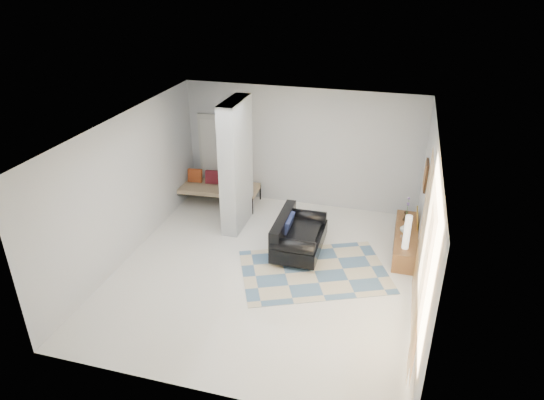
# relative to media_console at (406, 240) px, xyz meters

# --- Properties ---
(floor) EXTENTS (6.00, 6.00, 0.00)m
(floor) POSITION_rel_media_console_xyz_m (-2.52, -1.49, -0.20)
(floor) COLOR white
(floor) RESTS_ON ground
(ceiling) EXTENTS (6.00, 6.00, 0.00)m
(ceiling) POSITION_rel_media_console_xyz_m (-2.52, -1.49, 2.60)
(ceiling) COLOR white
(ceiling) RESTS_ON wall_back
(wall_back) EXTENTS (6.00, 0.00, 6.00)m
(wall_back) POSITION_rel_media_console_xyz_m (-2.52, 1.51, 1.20)
(wall_back) COLOR silver
(wall_back) RESTS_ON ground
(wall_front) EXTENTS (6.00, 0.00, 6.00)m
(wall_front) POSITION_rel_media_console_xyz_m (-2.52, -4.49, 1.20)
(wall_front) COLOR silver
(wall_front) RESTS_ON ground
(wall_left) EXTENTS (0.00, 6.00, 6.00)m
(wall_left) POSITION_rel_media_console_xyz_m (-5.27, -1.49, 1.20)
(wall_left) COLOR silver
(wall_left) RESTS_ON ground
(wall_right) EXTENTS (0.00, 6.00, 6.00)m
(wall_right) POSITION_rel_media_console_xyz_m (0.23, -1.49, 1.20)
(wall_right) COLOR silver
(wall_right) RESTS_ON ground
(partition_column) EXTENTS (0.35, 1.20, 2.80)m
(partition_column) POSITION_rel_media_console_xyz_m (-3.62, 0.11, 1.20)
(partition_column) COLOR #B2B7B9
(partition_column) RESTS_ON floor
(hallway_door) EXTENTS (0.85, 0.06, 2.04)m
(hallway_door) POSITION_rel_media_console_xyz_m (-4.62, 1.47, 0.82)
(hallway_door) COLOR beige
(hallway_door) RESTS_ON floor
(curtain) EXTENTS (0.00, 2.55, 2.55)m
(curtain) POSITION_rel_media_console_xyz_m (0.15, -2.64, 1.25)
(curtain) COLOR gold
(curtain) RESTS_ON wall_right
(wall_art) EXTENTS (0.04, 0.45, 0.55)m
(wall_art) POSITION_rel_media_console_xyz_m (0.20, -0.00, 1.45)
(wall_art) COLOR #341D0E
(wall_art) RESTS_ON wall_right
(media_console) EXTENTS (0.45, 1.88, 0.80)m
(media_console) POSITION_rel_media_console_xyz_m (0.00, 0.00, 0.00)
(media_console) COLOR brown
(media_console) RESTS_ON floor
(loveseat) EXTENTS (0.89, 1.52, 0.76)m
(loveseat) POSITION_rel_media_console_xyz_m (-2.11, -0.67, 0.15)
(loveseat) COLOR silver
(loveseat) RESTS_ON floor
(daybed) EXTENTS (1.98, 0.94, 0.77)m
(daybed) POSITION_rel_media_console_xyz_m (-4.45, 0.98, 0.21)
(daybed) COLOR black
(daybed) RESTS_ON floor
(area_rug) EXTENTS (3.19, 2.73, 0.01)m
(area_rug) POSITION_rel_media_console_xyz_m (-1.62, -1.29, -0.20)
(area_rug) COLOR #C4B796
(area_rug) RESTS_ON floor
(cylinder_lamp) EXTENTS (0.13, 0.13, 0.68)m
(cylinder_lamp) POSITION_rel_media_console_xyz_m (-0.02, -0.64, 0.54)
(cylinder_lamp) COLOR silver
(cylinder_lamp) RESTS_ON media_console
(bronze_figurine) EXTENTS (0.12, 0.12, 0.22)m
(bronze_figurine) POSITION_rel_media_console_xyz_m (-0.05, 0.49, 0.30)
(bronze_figurine) COLOR #302315
(bronze_figurine) RESTS_ON media_console
(vase) EXTENTS (0.19, 0.19, 0.19)m
(vase) POSITION_rel_media_console_xyz_m (-0.05, -0.03, 0.29)
(vase) COLOR silver
(vase) RESTS_ON media_console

